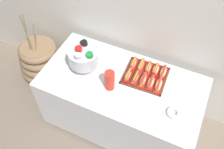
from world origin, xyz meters
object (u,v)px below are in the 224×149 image
buffet_table (121,102)px  hot_dog_7 (148,68)px  floor_vase (42,62)px  hot_dog_1 (135,78)px  serving_tray (145,76)px  hot_dog_6 (141,65)px  hot_dog_8 (156,70)px  hot_dog_9 (163,72)px  cup_stack (110,80)px  donut (174,112)px  hot_dog_4 (159,85)px  hot_dog_0 (128,75)px  hot_dog_2 (143,80)px  hot_dog_5 (133,63)px  hot_dog_3 (151,82)px  punch_bowl (83,57)px

buffet_table → hot_dog_7: size_ratio=9.61×
floor_vase → hot_dog_1: 1.40m
buffet_table → serving_tray: (0.18, 0.15, 0.36)m
hot_dog_1 → hot_dog_6: (-0.01, 0.16, 0.00)m
hot_dog_7 → hot_dog_8: 0.08m
hot_dog_9 → cup_stack: (-0.40, -0.35, 0.07)m
donut → hot_dog_4: bearing=134.5°
hot_dog_0 → cup_stack: cup_stack is taller
hot_dog_2 → hot_dog_6: bearing=117.1°
floor_vase → hot_dog_8: size_ratio=6.80×
buffet_table → hot_dog_2: size_ratio=8.78×
hot_dog_5 → hot_dog_8: hot_dog_8 is taller
hot_dog_3 → hot_dog_7: 0.18m
hot_dog_1 → hot_dog_2: bearing=2.7°
hot_dog_3 → hot_dog_5: (-0.23, 0.15, -0.00)m
hot_dog_9 → punch_bowl: (-0.72, -0.25, 0.13)m
hot_dog_0 → buffet_table: bearing=-114.3°
hot_dog_1 → hot_dog_9: (0.22, 0.18, -0.00)m
hot_dog_3 → hot_dog_6: size_ratio=0.89×
hot_dog_7 → hot_dog_9: (0.15, 0.01, -0.00)m
hot_dog_0 → hot_dog_1: (0.07, 0.00, 0.00)m
donut → punch_bowl: bearing=172.2°
serving_tray → hot_dog_5: bearing=153.9°
hot_dog_8 → donut: hot_dog_8 is taller
punch_bowl → cup_stack: size_ratio=1.42×
hot_dog_6 → punch_bowl: punch_bowl is taller
buffet_table → hot_dog_3: size_ratio=9.62×
hot_dog_4 → cup_stack: bearing=-155.4°
hot_dog_2 → hot_dog_8: (0.07, 0.17, -0.00)m
cup_stack → hot_dog_9: bearing=41.3°
punch_bowl → hot_dog_7: bearing=22.9°
serving_tray → hot_dog_4: (0.15, -0.08, 0.03)m
hot_dog_4 → cup_stack: cup_stack is taller
cup_stack → hot_dog_8: bearing=46.9°
hot_dog_0 → hot_dog_4: hot_dog_4 is taller
hot_dog_3 → cup_stack: size_ratio=0.78×
hot_dog_4 → hot_dog_6: bearing=146.4°
hot_dog_0 → hot_dog_5: size_ratio=0.95×
hot_dog_7 → hot_dog_9: bearing=2.7°
cup_stack → buffet_table: bearing=53.8°
hot_dog_0 → cup_stack: 0.22m
hot_dog_1 → hot_dog_6: size_ratio=0.84×
serving_tray → hot_dog_6: (-0.08, 0.08, 0.03)m
hot_dog_5 → punch_bowl: (-0.42, -0.23, 0.13)m
hot_dog_4 → hot_dog_8: hot_dog_8 is taller
hot_dog_0 → hot_dog_4: 0.30m
cup_stack → hot_dog_1: bearing=43.9°
hot_dog_4 → hot_dog_3: bearing=-177.3°
hot_dog_1 → hot_dog_8: size_ratio=0.97×
hot_dog_6 → hot_dog_3: bearing=-45.0°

